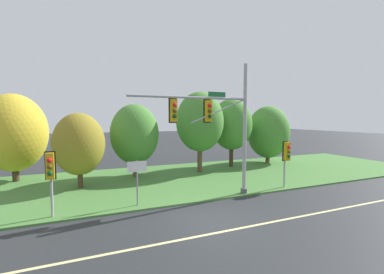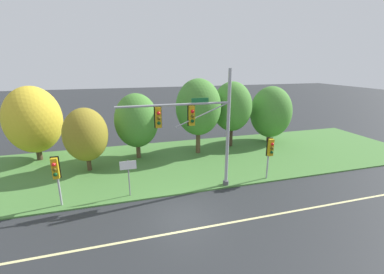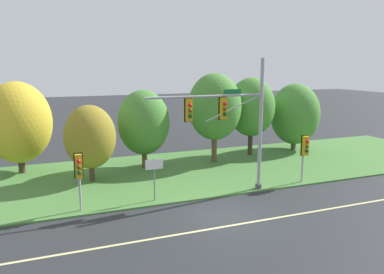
{
  "view_description": "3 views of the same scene",
  "coord_description": "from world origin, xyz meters",
  "px_view_note": "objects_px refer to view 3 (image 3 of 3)",
  "views": [
    {
      "loc": [
        -5.29,
        -10.3,
        4.74
      ],
      "look_at": [
        0.9,
        4.45,
        3.57
      ],
      "focal_mm": 24.0,
      "sensor_mm": 36.0,
      "label": 1
    },
    {
      "loc": [
        -3.1,
        -12.16,
        8.31
      ],
      "look_at": [
        1.36,
        3.2,
        3.68
      ],
      "focal_mm": 24.0,
      "sensor_mm": 36.0,
      "label": 2
    },
    {
      "loc": [
        -8.05,
        -16.24,
        7.59
      ],
      "look_at": [
        -0.38,
        3.62,
        3.49
      ],
      "focal_mm": 35.0,
      "sensor_mm": 36.0,
      "label": 3
    }
  ],
  "objects_px": {
    "pedestrian_signal_near_kerb": "(305,148)",
    "pedestrian_signal_further_along": "(79,170)",
    "tree_tall_centre": "(251,107)",
    "tree_right_far": "(295,114)",
    "tree_nearest_road": "(18,123)",
    "traffic_signal_mast": "(233,118)",
    "tree_behind_signpost": "(144,123)",
    "tree_mid_verge": "(215,107)",
    "tree_left_of_mast": "(90,137)",
    "route_sign_post": "(154,172)"
  },
  "relations": [
    {
      "from": "tree_mid_verge",
      "to": "tree_right_far",
      "type": "height_order",
      "value": "tree_mid_verge"
    },
    {
      "from": "tree_nearest_road",
      "to": "route_sign_post",
      "type": "bearing_deg",
      "value": -50.23
    },
    {
      "from": "pedestrian_signal_near_kerb",
      "to": "pedestrian_signal_further_along",
      "type": "xyz_separation_m",
      "value": [
        -13.86,
        0.12,
        -0.0
      ]
    },
    {
      "from": "tree_left_of_mast",
      "to": "tree_behind_signpost",
      "type": "bearing_deg",
      "value": 24.49
    },
    {
      "from": "traffic_signal_mast",
      "to": "tree_behind_signpost",
      "type": "height_order",
      "value": "traffic_signal_mast"
    },
    {
      "from": "route_sign_post",
      "to": "tree_behind_signpost",
      "type": "height_order",
      "value": "tree_behind_signpost"
    },
    {
      "from": "tree_left_of_mast",
      "to": "tree_nearest_road",
      "type": "bearing_deg",
      "value": 140.16
    },
    {
      "from": "pedestrian_signal_further_along",
      "to": "tree_left_of_mast",
      "type": "relative_size",
      "value": 0.62
    },
    {
      "from": "pedestrian_signal_further_along",
      "to": "tree_mid_verge",
      "type": "relative_size",
      "value": 0.45
    },
    {
      "from": "pedestrian_signal_further_along",
      "to": "tree_right_far",
      "type": "distance_m",
      "value": 20.92
    },
    {
      "from": "pedestrian_signal_further_along",
      "to": "tree_mid_verge",
      "type": "height_order",
      "value": "tree_mid_verge"
    },
    {
      "from": "traffic_signal_mast",
      "to": "tree_right_far",
      "type": "bearing_deg",
      "value": 38.58
    },
    {
      "from": "tree_right_far",
      "to": "tree_nearest_road",
      "type": "bearing_deg",
      "value": 178.3
    },
    {
      "from": "tree_nearest_road",
      "to": "tree_mid_verge",
      "type": "distance_m",
      "value": 14.13
    },
    {
      "from": "traffic_signal_mast",
      "to": "tree_behind_signpost",
      "type": "bearing_deg",
      "value": 116.07
    },
    {
      "from": "pedestrian_signal_near_kerb",
      "to": "tree_tall_centre",
      "type": "distance_m",
      "value": 8.23
    },
    {
      "from": "route_sign_post",
      "to": "tree_behind_signpost",
      "type": "relative_size",
      "value": 0.42
    },
    {
      "from": "tree_nearest_road",
      "to": "tree_right_far",
      "type": "xyz_separation_m",
      "value": [
        22.46,
        -0.67,
        -0.38
      ]
    },
    {
      "from": "pedestrian_signal_near_kerb",
      "to": "traffic_signal_mast",
      "type": "bearing_deg",
      "value": 179.91
    },
    {
      "from": "tree_tall_centre",
      "to": "tree_right_far",
      "type": "xyz_separation_m",
      "value": [
        4.69,
        0.39,
        -0.85
      ]
    },
    {
      "from": "tree_behind_signpost",
      "to": "tree_tall_centre",
      "type": "distance_m",
      "value": 9.41
    },
    {
      "from": "route_sign_post",
      "to": "tree_right_far",
      "type": "height_order",
      "value": "tree_right_far"
    },
    {
      "from": "pedestrian_signal_further_along",
      "to": "tree_tall_centre",
      "type": "relative_size",
      "value": 0.48
    },
    {
      "from": "traffic_signal_mast",
      "to": "tree_tall_centre",
      "type": "distance_m",
      "value": 9.91
    },
    {
      "from": "tree_nearest_road",
      "to": "tree_left_of_mast",
      "type": "height_order",
      "value": "tree_nearest_road"
    },
    {
      "from": "tree_behind_signpost",
      "to": "tree_tall_centre",
      "type": "height_order",
      "value": "tree_tall_centre"
    },
    {
      "from": "pedestrian_signal_near_kerb",
      "to": "tree_behind_signpost",
      "type": "bearing_deg",
      "value": 140.39
    },
    {
      "from": "traffic_signal_mast",
      "to": "pedestrian_signal_near_kerb",
      "type": "bearing_deg",
      "value": -0.09
    },
    {
      "from": "pedestrian_signal_near_kerb",
      "to": "tree_nearest_road",
      "type": "relative_size",
      "value": 0.49
    },
    {
      "from": "pedestrian_signal_near_kerb",
      "to": "tree_mid_verge",
      "type": "bearing_deg",
      "value": 114.53
    },
    {
      "from": "tree_behind_signpost",
      "to": "tree_mid_verge",
      "type": "height_order",
      "value": "tree_mid_verge"
    },
    {
      "from": "tree_nearest_road",
      "to": "tree_tall_centre",
      "type": "bearing_deg",
      "value": -3.4
    },
    {
      "from": "tree_left_of_mast",
      "to": "tree_right_far",
      "type": "xyz_separation_m",
      "value": [
        18.04,
        3.02,
        0.28
      ]
    },
    {
      "from": "tree_behind_signpost",
      "to": "tree_tall_centre",
      "type": "xyz_separation_m",
      "value": [
        9.35,
        0.8,
        0.66
      ]
    },
    {
      "from": "tree_mid_verge",
      "to": "traffic_signal_mast",
      "type": "bearing_deg",
      "value": -106.15
    },
    {
      "from": "tree_behind_signpost",
      "to": "tree_mid_verge",
      "type": "relative_size",
      "value": 0.83
    },
    {
      "from": "route_sign_post",
      "to": "tree_tall_centre",
      "type": "height_order",
      "value": "tree_tall_centre"
    },
    {
      "from": "pedestrian_signal_further_along",
      "to": "tree_tall_centre",
      "type": "xyz_separation_m",
      "value": [
        14.5,
        7.9,
        1.79
      ]
    },
    {
      "from": "route_sign_post",
      "to": "tree_nearest_road",
      "type": "xyz_separation_m",
      "value": [
        -7.28,
        8.75,
        1.91
      ]
    },
    {
      "from": "tree_tall_centre",
      "to": "tree_right_far",
      "type": "bearing_deg",
      "value": 4.76
    },
    {
      "from": "tree_right_far",
      "to": "tree_left_of_mast",
      "type": "bearing_deg",
      "value": -170.51
    },
    {
      "from": "traffic_signal_mast",
      "to": "tree_right_far",
      "type": "height_order",
      "value": "traffic_signal_mast"
    },
    {
      "from": "tree_mid_verge",
      "to": "pedestrian_signal_near_kerb",
      "type": "bearing_deg",
      "value": -65.47
    },
    {
      "from": "route_sign_post",
      "to": "tree_left_of_mast",
      "type": "height_order",
      "value": "tree_left_of_mast"
    },
    {
      "from": "tree_nearest_road",
      "to": "pedestrian_signal_near_kerb",
      "type": "bearing_deg",
      "value": -27.9
    },
    {
      "from": "tree_left_of_mast",
      "to": "pedestrian_signal_near_kerb",
      "type": "bearing_deg",
      "value": -22.96
    },
    {
      "from": "route_sign_post",
      "to": "tree_left_of_mast",
      "type": "bearing_deg",
      "value": 119.51
    },
    {
      "from": "tree_behind_signpost",
      "to": "pedestrian_signal_near_kerb",
      "type": "bearing_deg",
      "value": -39.61
    },
    {
      "from": "traffic_signal_mast",
      "to": "tree_left_of_mast",
      "type": "distance_m",
      "value": 9.38
    },
    {
      "from": "traffic_signal_mast",
      "to": "tree_tall_centre",
      "type": "xyz_separation_m",
      "value": [
        5.83,
        8.0,
        -0.43
      ]
    }
  ]
}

